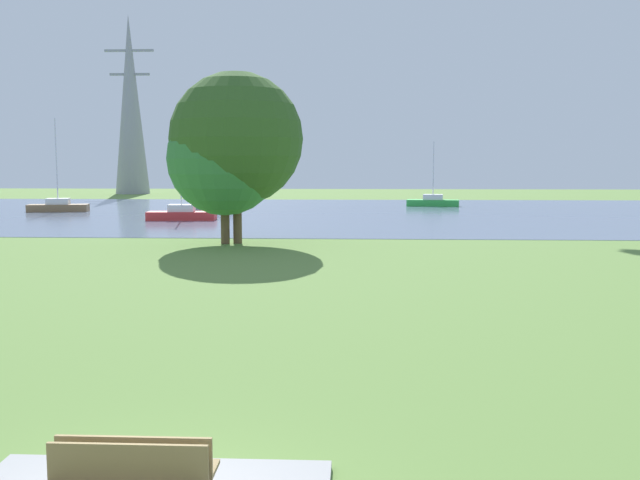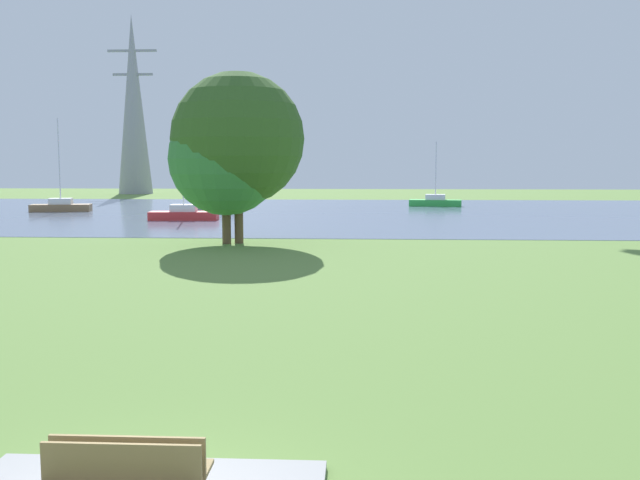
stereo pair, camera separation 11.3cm
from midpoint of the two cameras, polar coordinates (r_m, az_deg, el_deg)
name	(u,v)px [view 1 (the left image)]	position (r m, az deg, el deg)	size (l,w,h in m)	color
ground_plane	(295,259)	(29.84, -2.15, -1.57)	(160.00, 160.00, 0.00)	olive
bench_facing_water	(139,474)	(8.89, -14.80, -17.82)	(1.80, 0.48, 0.89)	tan
water_surface	(323,213)	(57.65, 0.22, 2.23)	(140.00, 40.00, 0.02)	slate
sailboat_gray	(208,207)	(58.57, -9.11, 2.66)	(4.94, 2.03, 6.89)	gray
sailboat_green	(433,202)	(66.78, 9.05, 3.09)	(4.97, 2.21, 5.99)	green
sailboat_brown	(58,206)	(62.55, -20.42, 2.58)	(4.99, 2.36, 7.70)	brown
sailboat_red	(182,214)	(50.92, -11.17, 2.07)	(4.87, 1.74, 5.66)	red
tree_mid_shore	(224,159)	(35.68, -7.83, 6.50)	(5.67, 5.67, 7.09)	brown
tree_west_near	(236,139)	(35.82, -6.85, 8.10)	(6.67, 6.67, 8.59)	brown
electricity_pylon	(131,105)	(96.47, -15.08, 10.49)	(6.40, 4.40, 23.02)	gray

